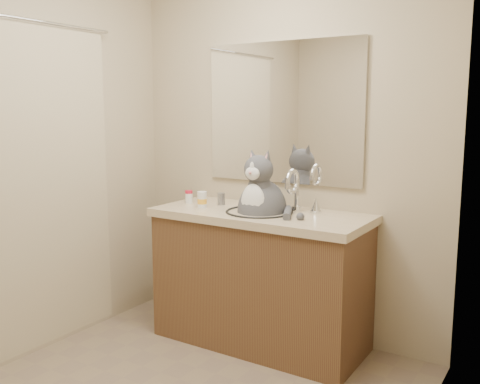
# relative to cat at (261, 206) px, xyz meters

# --- Properties ---
(room) EXTENTS (2.22, 2.52, 2.42)m
(room) POSITION_rel_cat_xyz_m (-0.01, -0.96, 0.32)
(room) COLOR #7F6A58
(room) RESTS_ON ground
(vanity) EXTENTS (1.34, 0.59, 1.12)m
(vanity) POSITION_rel_cat_xyz_m (-0.01, 0.00, -0.44)
(vanity) COLOR brown
(vanity) RESTS_ON ground
(mirror) EXTENTS (1.10, 0.02, 0.90)m
(mirror) POSITION_rel_cat_xyz_m (-0.01, 0.28, 0.57)
(mirror) COLOR white
(mirror) RESTS_ON room
(shower_curtain) EXTENTS (0.02, 1.30, 1.93)m
(shower_curtain) POSITION_rel_cat_xyz_m (-1.06, -0.86, 0.15)
(shower_curtain) COLOR beige
(shower_curtain) RESTS_ON ground
(cat) EXTENTS (0.42, 0.34, 0.60)m
(cat) POSITION_rel_cat_xyz_m (0.00, 0.00, 0.00)
(cat) COLOR #4D4E53
(cat) RESTS_ON vanity
(pill_bottle_redcap) EXTENTS (0.06, 0.06, 0.09)m
(pill_bottle_redcap) POSITION_rel_cat_xyz_m (-0.56, 0.01, 0.01)
(pill_bottle_redcap) COLOR white
(pill_bottle_redcap) RESTS_ON vanity
(pill_bottle_orange) EXTENTS (0.08, 0.08, 0.10)m
(pill_bottle_orange) POSITION_rel_cat_xyz_m (-0.39, -0.08, 0.02)
(pill_bottle_orange) COLOR white
(pill_bottle_orange) RESTS_ON vanity
(grey_canister) EXTENTS (0.06, 0.06, 0.08)m
(grey_canister) POSITION_rel_cat_xyz_m (-0.34, 0.06, 0.01)
(grey_canister) COLOR gray
(grey_canister) RESTS_ON vanity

